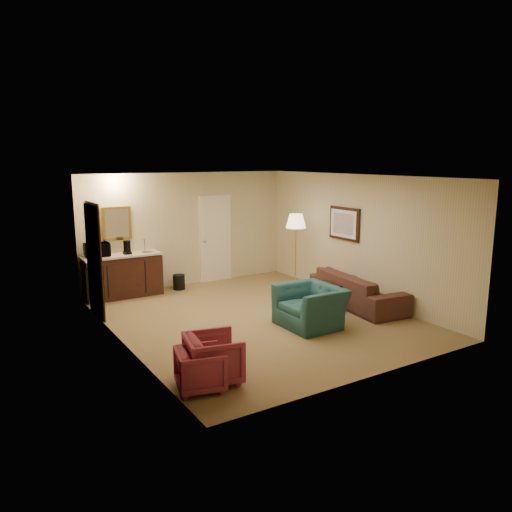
{
  "coord_description": "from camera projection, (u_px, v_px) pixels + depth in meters",
  "views": [
    {
      "loc": [
        -4.69,
        -7.56,
        2.93
      ],
      "look_at": [
        0.31,
        0.5,
        1.05
      ],
      "focal_mm": 35.0,
      "sensor_mm": 36.0,
      "label": 1
    }
  ],
  "objects": [
    {
      "name": "ground",
      "position": [
        256.0,
        318.0,
        9.29
      ],
      "size": [
        6.0,
        6.0,
        0.0
      ],
      "primitive_type": "plane",
      "color": "olive",
      "rests_on": "ground"
    },
    {
      "name": "room_walls",
      "position": [
        230.0,
        222.0,
        9.55
      ],
      "size": [
        5.02,
        6.01,
        2.61
      ],
      "color": "beige",
      "rests_on": "ground"
    },
    {
      "name": "wetbar_cabinet",
      "position": [
        123.0,
        276.0,
        10.62
      ],
      "size": [
        1.64,
        0.58,
        0.92
      ],
      "primitive_type": "cube",
      "color": "#341810",
      "rests_on": "ground"
    },
    {
      "name": "sofa",
      "position": [
        358.0,
        284.0,
        9.98
      ],
      "size": [
        0.93,
        2.33,
        0.88
      ],
      "primitive_type": "imported",
      "rotation": [
        0.0,
        0.0,
        1.45
      ],
      "color": "black",
      "rests_on": "ground"
    },
    {
      "name": "teal_armchair",
      "position": [
        310.0,
        300.0,
        8.75
      ],
      "size": [
        0.73,
        1.11,
        0.96
      ],
      "primitive_type": "imported",
      "rotation": [
        0.0,
        0.0,
        -1.58
      ],
      "color": "#1E4B48",
      "rests_on": "ground"
    },
    {
      "name": "rose_chair_near",
      "position": [
        214.0,
        356.0,
        6.57
      ],
      "size": [
        0.79,
        0.82,
        0.72
      ],
      "primitive_type": "imported",
      "rotation": [
        0.0,
        0.0,
        1.35
      ],
      "color": "#9B3243",
      "rests_on": "ground"
    },
    {
      "name": "rose_chair_far",
      "position": [
        200.0,
        367.0,
        6.35
      ],
      "size": [
        0.68,
        0.71,
        0.61
      ],
      "primitive_type": "imported",
      "rotation": [
        0.0,
        0.0,
        1.32
      ],
      "color": "#9B3243",
      "rests_on": "ground"
    },
    {
      "name": "coffee_table",
      "position": [
        326.0,
        296.0,
        9.85
      ],
      "size": [
        0.98,
        0.8,
        0.49
      ],
      "primitive_type": "cube",
      "rotation": [
        0.0,
        0.0,
        0.29
      ],
      "color": "black",
      "rests_on": "ground"
    },
    {
      "name": "floor_lamp",
      "position": [
        295.0,
        251.0,
        11.29
      ],
      "size": [
        0.48,
        0.48,
        1.7
      ],
      "primitive_type": "cube",
      "rotation": [
        0.0,
        0.0,
        -0.07
      ],
      "color": "gold",
      "rests_on": "ground"
    },
    {
      "name": "waste_bin",
      "position": [
        179.0,
        282.0,
        11.26
      ],
      "size": [
        0.34,
        0.34,
        0.34
      ],
      "primitive_type": "cylinder",
      "rotation": [
        0.0,
        0.0,
        0.34
      ],
      "color": "black",
      "rests_on": "ground"
    },
    {
      "name": "microwave",
      "position": [
        97.0,
        248.0,
        10.27
      ],
      "size": [
        0.52,
        0.31,
        0.34
      ],
      "primitive_type": "imported",
      "rotation": [
        0.0,
        0.0,
        -0.07
      ],
      "color": "black",
      "rests_on": "wetbar_cabinet"
    },
    {
      "name": "coffee_maker",
      "position": [
        127.0,
        247.0,
        10.54
      ],
      "size": [
        0.16,
        0.16,
        0.29
      ],
      "primitive_type": "cylinder",
      "rotation": [
        0.0,
        0.0,
        -0.02
      ],
      "color": "black",
      "rests_on": "wetbar_cabinet"
    }
  ]
}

